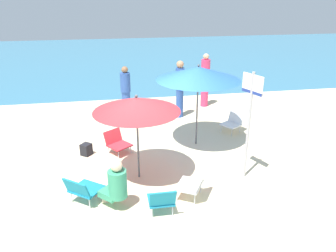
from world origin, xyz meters
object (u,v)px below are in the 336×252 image
object	(u,v)px
beach_chair_a	(234,120)
beach_chair_c	(162,200)
beach_chair_e	(83,189)
warning_sign	(250,111)
beach_chair_d	(117,142)
person_d	(205,80)
beach_bag	(86,149)
umbrella_red	(137,105)
person_b	(126,93)
person_c	(116,184)
umbrella_blue	(198,73)
beach_chair_b	(194,183)
person_a	(180,88)

from	to	relation	value
beach_chair_a	beach_chair_c	distance (m)	4.18
beach_chair_e	warning_sign	xyz separation A→B (m)	(3.29, 0.40, 1.17)
beach_chair_d	person_d	size ratio (longest dim) A/B	0.41
beach_bag	beach_chair_a	bearing A→B (deg)	10.90
beach_chair_d	person_d	xyz separation A→B (m)	(3.02, 3.01, 0.63)
umbrella_red	person_b	world-z (taller)	umbrella_red
umbrella_red	person_c	world-z (taller)	umbrella_red
umbrella_blue	beach_chair_c	distance (m)	3.39
person_b	warning_sign	xyz separation A→B (m)	(2.24, -3.77, 0.65)
person_b	beach_chair_e	bearing A→B (deg)	167.44
beach_chair_c	warning_sign	size ratio (longest dim) A/B	0.25
beach_chair_c	person_b	xyz separation A→B (m)	(-0.32, 4.74, 0.53)
person_c	beach_bag	world-z (taller)	person_c
beach_chair_d	beach_bag	distance (m)	0.74
umbrella_blue	beach_chair_b	distance (m)	2.85
umbrella_blue	beach_chair_d	world-z (taller)	umbrella_blue
person_b	beach_chair_c	bearing A→B (deg)	-174.53
person_c	warning_sign	bearing A→B (deg)	-121.64
umbrella_red	person_d	bearing A→B (deg)	58.52
umbrella_red	beach_chair_d	distance (m)	1.88
beach_chair_d	person_a	distance (m)	2.99
umbrella_red	warning_sign	world-z (taller)	warning_sign
beach_chair_c	person_c	world-z (taller)	person_c
person_c	beach_chair_e	bearing A→B (deg)	23.00
person_b	person_d	bearing A→B (deg)	-70.55
beach_bag	beach_chair_c	bearing A→B (deg)	-61.05
person_c	person_d	world-z (taller)	person_d
person_d	beach_chair_e	bearing A→B (deg)	50.52
beach_chair_d	beach_chair_c	bearing A→B (deg)	-21.68
umbrella_red	warning_sign	bearing A→B (deg)	-9.30
warning_sign	beach_bag	size ratio (longest dim) A/B	7.94
person_d	umbrella_red	bearing A→B (deg)	55.48
person_d	umbrella_blue	bearing A→B (deg)	67.48
umbrella_blue	beach_chair_b	world-z (taller)	umbrella_blue
umbrella_red	person_d	size ratio (longest dim) A/B	1.02
umbrella_blue	beach_chair_b	bearing A→B (deg)	-105.26
umbrella_red	beach_chair_d	size ratio (longest dim) A/B	2.52
umbrella_red	person_a	world-z (taller)	umbrella_red
umbrella_blue	beach_chair_a	distance (m)	2.03
warning_sign	beach_bag	bearing A→B (deg)	132.05
umbrella_red	beach_chair_a	xyz separation A→B (m)	(2.81, 1.99, -1.28)
beach_chair_a	beach_chair_d	bearing A→B (deg)	-19.84
warning_sign	beach_chair_c	bearing A→B (deg)	-175.49
beach_chair_d	person_d	world-z (taller)	person_d
beach_chair_a	person_c	distance (m)	4.46
beach_chair_d	warning_sign	xyz separation A→B (m)	(2.61, -1.61, 1.20)
beach_chair_a	beach_chair_d	world-z (taller)	beach_chair_a
warning_sign	person_d	bearing A→B (deg)	62.34
beach_chair_b	beach_chair_c	xyz separation A→B (m)	(-0.68, -0.39, -0.02)
person_b	umbrella_blue	bearing A→B (deg)	-139.38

